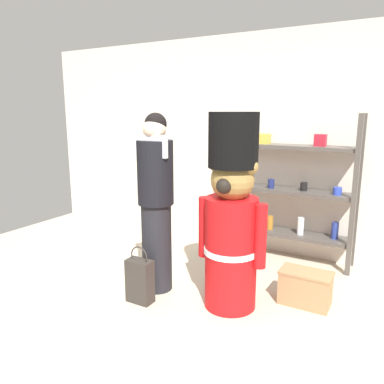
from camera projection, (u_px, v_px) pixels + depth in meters
ground_plane at (150, 325)px, 3.07m from camera, size 6.40×6.40×0.00m
back_wall at (254, 144)px, 4.65m from camera, size 6.40×0.12×2.60m
merchandise_shelf at (287, 189)px, 4.32m from camera, size 1.50×0.35×1.68m
teddy_bear_guard at (232, 218)px, 3.21m from camera, size 0.63×0.47×1.70m
person_shopper at (156, 201)px, 3.53m from camera, size 0.35×0.33×1.69m
shopping_bag at (140, 280)px, 3.41m from camera, size 0.24×0.13×0.53m
display_crate at (305, 288)px, 3.37m from camera, size 0.45×0.26×0.31m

